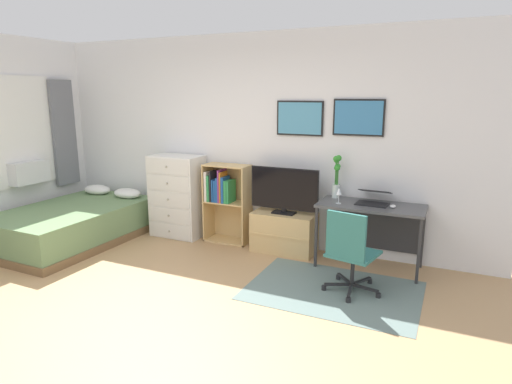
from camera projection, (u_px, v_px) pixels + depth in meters
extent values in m
plane|color=tan|center=(139.00, 321.00, 3.82)|extent=(7.20, 7.20, 0.00)
cube|color=white|center=(255.00, 141.00, 5.67)|extent=(6.12, 0.06, 2.70)
cube|color=black|center=(300.00, 118.00, 5.31)|extent=(0.59, 0.02, 0.42)
cube|color=#4C93B7|center=(299.00, 118.00, 5.30)|extent=(0.55, 0.01, 0.38)
cube|color=black|center=(359.00, 118.00, 5.01)|extent=(0.59, 0.02, 0.42)
cube|color=teal|center=(358.00, 118.00, 5.00)|extent=(0.55, 0.01, 0.38)
cube|color=white|center=(19.00, 132.00, 5.87)|extent=(0.02, 1.03, 1.48)
cube|color=silver|center=(19.00, 132.00, 5.87)|extent=(0.01, 0.95, 1.40)
cube|color=slate|center=(64.00, 133.00, 6.48)|extent=(0.05, 0.40, 1.54)
cube|color=silver|center=(29.00, 172.00, 5.95)|extent=(0.20, 0.52, 0.30)
cube|color=slate|center=(333.00, 290.00, 4.42)|extent=(1.70, 1.20, 0.01)
cube|color=brown|center=(74.00, 238.00, 5.88)|extent=(1.35, 2.06, 0.10)
cube|color=#6B8C5B|center=(72.00, 221.00, 5.83)|extent=(1.31, 2.02, 0.38)
ellipsoid|color=white|center=(97.00, 190.00, 6.58)|extent=(0.44, 0.28, 0.14)
ellipsoid|color=white|center=(127.00, 193.00, 6.33)|extent=(0.44, 0.28, 0.14)
cube|color=white|center=(178.00, 196.00, 6.04)|extent=(0.71, 0.42, 1.13)
cube|color=silver|center=(170.00, 231.00, 5.95)|extent=(0.67, 0.01, 0.20)
sphere|color=#A59E8C|center=(169.00, 231.00, 5.93)|extent=(0.03, 0.03, 0.03)
cube|color=silver|center=(169.00, 215.00, 5.90)|extent=(0.67, 0.01, 0.20)
sphere|color=#A59E8C|center=(168.00, 216.00, 5.88)|extent=(0.03, 0.03, 0.03)
cube|color=silver|center=(168.00, 199.00, 5.85)|extent=(0.67, 0.01, 0.20)
sphere|color=#A59E8C|center=(168.00, 200.00, 5.84)|extent=(0.03, 0.03, 0.03)
cube|color=silver|center=(168.00, 183.00, 5.80)|extent=(0.67, 0.01, 0.20)
sphere|color=#A59E8C|center=(167.00, 183.00, 5.79)|extent=(0.03, 0.03, 0.03)
cube|color=silver|center=(167.00, 167.00, 5.75)|extent=(0.67, 0.01, 0.20)
sphere|color=#A59E8C|center=(166.00, 167.00, 5.74)|extent=(0.03, 0.03, 0.03)
cube|color=tan|center=(208.00, 201.00, 5.92)|extent=(0.02, 0.30, 1.05)
cube|color=tan|center=(247.00, 206.00, 5.68)|extent=(0.02, 0.30, 1.05)
cube|color=tan|center=(228.00, 240.00, 5.91)|extent=(0.60, 0.30, 0.02)
cube|color=tan|center=(227.00, 202.00, 5.79)|extent=(0.57, 0.30, 0.02)
cube|color=tan|center=(227.00, 165.00, 5.68)|extent=(0.57, 0.30, 0.02)
cube|color=tan|center=(232.00, 201.00, 5.93)|extent=(0.60, 0.01, 1.05)
cube|color=white|center=(209.00, 186.00, 5.81)|extent=(0.03, 0.19, 0.40)
cube|color=#2D8C4C|center=(211.00, 188.00, 5.79)|extent=(0.04, 0.17, 0.34)
cube|color=black|center=(214.00, 186.00, 5.79)|extent=(0.02, 0.21, 0.41)
cube|color=#1E519E|center=(215.00, 190.00, 5.78)|extent=(0.02, 0.18, 0.30)
cube|color=#1E519E|center=(218.00, 190.00, 5.79)|extent=(0.03, 0.23, 0.29)
cube|color=#1E519E|center=(220.00, 189.00, 5.75)|extent=(0.03, 0.19, 0.33)
cube|color=#8C388C|center=(222.00, 185.00, 5.75)|extent=(0.02, 0.23, 0.43)
cube|color=orange|center=(223.00, 187.00, 5.73)|extent=(0.02, 0.20, 0.40)
cube|color=#1E519E|center=(225.00, 189.00, 5.72)|extent=(0.03, 0.20, 0.34)
cube|color=#2D8C4C|center=(228.00, 191.00, 5.70)|extent=(0.04, 0.19, 0.30)
cube|color=#2D8C4C|center=(231.00, 191.00, 5.70)|extent=(0.03, 0.22, 0.30)
cube|color=tan|center=(284.00, 232.00, 5.47)|extent=(0.78, 0.40, 0.50)
cube|color=tan|center=(278.00, 237.00, 5.29)|extent=(0.78, 0.01, 0.02)
cube|color=black|center=(284.00, 213.00, 5.40)|extent=(0.28, 0.16, 0.02)
cube|color=black|center=(284.00, 210.00, 5.39)|extent=(0.06, 0.04, 0.05)
cube|color=black|center=(284.00, 189.00, 5.33)|extent=(0.87, 0.02, 0.52)
cube|color=black|center=(284.00, 189.00, 5.32)|extent=(0.84, 0.01, 0.49)
cube|color=#4C4C4F|center=(371.00, 206.00, 4.86)|extent=(1.16, 0.55, 0.03)
cube|color=#2D2D30|center=(316.00, 237.00, 4.95)|extent=(0.03, 0.03, 0.71)
cube|color=#2D2D30|center=(419.00, 252.00, 4.50)|extent=(0.03, 0.03, 0.71)
cube|color=#2D2D30|center=(328.00, 226.00, 5.39)|extent=(0.03, 0.03, 0.71)
cube|color=#2D2D30|center=(423.00, 238.00, 4.94)|extent=(0.03, 0.03, 0.71)
cube|color=#2D2D30|center=(374.00, 228.00, 5.17)|extent=(1.10, 0.02, 0.50)
cylinder|color=#232326|center=(378.00, 295.00, 4.26)|extent=(0.05, 0.05, 0.05)
cube|color=#232326|center=(365.00, 288.00, 4.33)|extent=(0.28, 0.09, 0.02)
cylinder|color=#232326|center=(370.00, 281.00, 4.58)|extent=(0.05, 0.05, 0.05)
cube|color=#232326|center=(361.00, 281.00, 4.49)|extent=(0.16, 0.26, 0.02)
cylinder|color=#232326|center=(338.00, 277.00, 4.68)|extent=(0.05, 0.05, 0.05)
cube|color=#232326|center=(345.00, 279.00, 4.54)|extent=(0.21, 0.23, 0.02)
cylinder|color=#232326|center=(324.00, 288.00, 4.42)|extent=(0.05, 0.05, 0.05)
cube|color=#232326|center=(338.00, 284.00, 4.41)|extent=(0.27, 0.14, 0.02)
cylinder|color=#232326|center=(348.00, 300.00, 4.16)|extent=(0.05, 0.05, 0.05)
cube|color=#232326|center=(350.00, 290.00, 4.28)|extent=(0.06, 0.28, 0.02)
cylinder|color=#232326|center=(353.00, 269.00, 4.37)|extent=(0.04, 0.04, 0.30)
cube|color=#2D6B66|center=(353.00, 254.00, 4.34)|extent=(0.52, 0.52, 0.03)
cube|color=#2D6B66|center=(346.00, 236.00, 4.13)|extent=(0.40, 0.11, 0.45)
cube|color=black|center=(372.00, 204.00, 4.87)|extent=(0.36, 0.25, 0.01)
cube|color=black|center=(372.00, 203.00, 4.87)|extent=(0.33, 0.23, 0.00)
cube|color=black|center=(375.00, 191.00, 4.98)|extent=(0.36, 0.24, 0.07)
cube|color=black|center=(375.00, 191.00, 4.97)|extent=(0.34, 0.21, 0.06)
ellipsoid|color=silver|center=(393.00, 206.00, 4.73)|extent=(0.06, 0.10, 0.03)
cylinder|color=silver|center=(336.00, 191.00, 5.18)|extent=(0.09, 0.09, 0.16)
cylinder|color=#3D8438|center=(338.00, 176.00, 5.12)|extent=(0.01, 0.01, 0.43)
sphere|color=#308B2C|center=(339.00, 158.00, 5.08)|extent=(0.07, 0.07, 0.07)
cylinder|color=#3D8438|center=(337.00, 180.00, 5.16)|extent=(0.01, 0.01, 0.33)
sphere|color=#308B2C|center=(338.00, 166.00, 5.12)|extent=(0.07, 0.07, 0.07)
cylinder|color=#3D8438|center=(336.00, 177.00, 5.15)|extent=(0.01, 0.01, 0.40)
sphere|color=#308B2C|center=(337.00, 160.00, 5.10)|extent=(0.07, 0.07, 0.07)
cylinder|color=#3D8438|center=(335.00, 176.00, 5.14)|extent=(0.01, 0.01, 0.42)
sphere|color=#308B2C|center=(336.00, 159.00, 5.09)|extent=(0.07, 0.07, 0.07)
cylinder|color=#3D8438|center=(337.00, 181.00, 5.13)|extent=(0.01, 0.01, 0.31)
sphere|color=#308B2C|center=(337.00, 168.00, 5.10)|extent=(0.07, 0.07, 0.07)
cylinder|color=silver|center=(338.00, 203.00, 4.92)|extent=(0.06, 0.06, 0.01)
cylinder|color=silver|center=(339.00, 199.00, 4.91)|extent=(0.01, 0.01, 0.10)
cone|color=silver|center=(339.00, 191.00, 4.89)|extent=(0.07, 0.07, 0.07)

